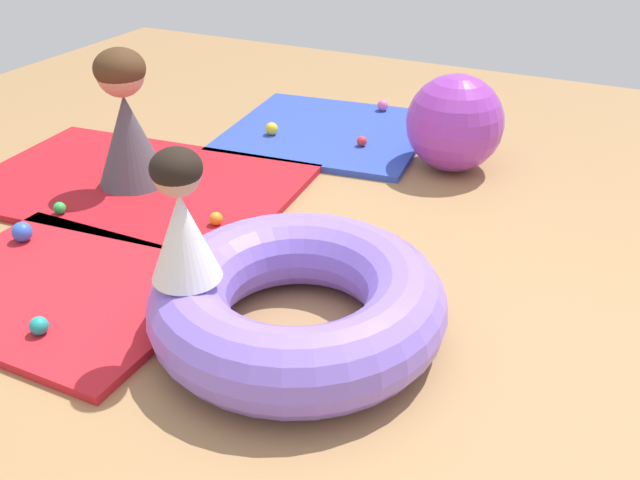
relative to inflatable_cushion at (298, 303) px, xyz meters
The scene contains 15 objects.
ground_plane 0.19m from the inflatable_cushion, 86.75° to the left, with size 8.00×8.00×0.00m, color #9E7549.
gym_mat_front 2.26m from the inflatable_cushion, 112.52° to the left, with size 1.28×1.22×0.04m, color #2D47B7.
gym_mat_center_rear 1.10m from the inflatable_cushion, 169.99° to the right, with size 1.26×0.99×0.04m, color red.
gym_mat_near_left 1.72m from the inflatable_cushion, 150.83° to the left, with size 1.83×1.23×0.04m, color #B21923.
inflatable_cushion is the anchor object (origin of this frame).
child_in_white 0.58m from the inflatable_cushion, 144.87° to the right, with size 0.37×0.37×0.52m.
adult_seated 1.73m from the inflatable_cushion, 150.83° to the left, with size 0.50×0.50×0.77m.
play_ball_green 1.62m from the inflatable_cushion, 167.87° to the left, with size 0.06×0.06×0.06m, color green.
play_ball_teal 1.03m from the inflatable_cushion, 151.65° to the right, with size 0.07×0.07×0.07m, color teal.
play_ball_blue 1.54m from the inflatable_cushion, behind, with size 0.10×0.10×0.10m, color blue.
play_ball_orange 0.99m from the inflatable_cushion, 142.66° to the left, with size 0.07×0.07×0.07m, color orange.
play_ball_red 1.99m from the inflatable_cushion, 105.86° to the left, with size 0.06×0.06×0.06m, color red.
play_ball_pink 2.69m from the inflatable_cushion, 104.56° to the left, with size 0.08×0.08×0.08m, color pink.
play_ball_yellow 2.17m from the inflatable_cushion, 122.30° to the left, with size 0.08×0.08×0.08m, color yellow.
exercise_ball_large 1.91m from the inflatable_cushion, 88.53° to the left, with size 0.58×0.58×0.58m, color purple.
Camera 1 is at (1.11, -2.16, 1.76)m, focal length 40.33 mm.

